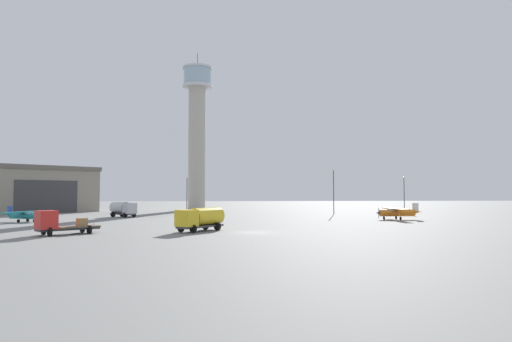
{
  "coord_description": "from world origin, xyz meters",
  "views": [
    {
      "loc": [
        -3.82,
        -52.97,
        4.77
      ],
      "look_at": [
        1.63,
        15.28,
        8.19
      ],
      "focal_mm": 30.76,
      "sensor_mm": 36.0,
      "label": 1
    }
  ],
  "objects_px": {
    "airplane_teal": "(24,215)",
    "traffic_cone_near_left": "(94,224)",
    "control_tower": "(197,126)",
    "truck_flatbed_red": "(57,223)",
    "airplane_orange": "(398,212)",
    "light_post_north": "(187,191)",
    "light_post_east": "(334,188)",
    "light_post_west": "(404,191)",
    "truck_fuel_tanker_silver": "(123,208)",
    "truck_fuel_tanker_yellow": "(201,218)"
  },
  "relations": [
    {
      "from": "airplane_teal",
      "to": "traffic_cone_near_left",
      "type": "relative_size",
      "value": 15.6
    },
    {
      "from": "truck_fuel_tanker_yellow",
      "to": "truck_flatbed_red",
      "type": "height_order",
      "value": "truck_fuel_tanker_yellow"
    },
    {
      "from": "airplane_teal",
      "to": "light_post_north",
      "type": "bearing_deg",
      "value": 71.42
    },
    {
      "from": "truck_fuel_tanker_yellow",
      "to": "light_post_west",
      "type": "height_order",
      "value": "light_post_west"
    },
    {
      "from": "truck_fuel_tanker_silver",
      "to": "airplane_orange",
      "type": "bearing_deg",
      "value": 25.69
    },
    {
      "from": "light_post_west",
      "to": "light_post_east",
      "type": "height_order",
      "value": "light_post_east"
    },
    {
      "from": "airplane_teal",
      "to": "light_post_east",
      "type": "height_order",
      "value": "light_post_east"
    },
    {
      "from": "truck_flatbed_red",
      "to": "light_post_north",
      "type": "height_order",
      "value": "light_post_north"
    },
    {
      "from": "airplane_teal",
      "to": "airplane_orange",
      "type": "xyz_separation_m",
      "value": [
        63.38,
        1.48,
        0.18
      ]
    },
    {
      "from": "airplane_orange",
      "to": "control_tower",
      "type": "bearing_deg",
      "value": -50.4
    },
    {
      "from": "truck_fuel_tanker_yellow",
      "to": "airplane_teal",
      "type": "bearing_deg",
      "value": -82.8
    },
    {
      "from": "light_post_north",
      "to": "truck_fuel_tanker_silver",
      "type": "bearing_deg",
      "value": -126.61
    },
    {
      "from": "truck_fuel_tanker_silver",
      "to": "light_post_north",
      "type": "bearing_deg",
      "value": 92.89
    },
    {
      "from": "truck_flatbed_red",
      "to": "traffic_cone_near_left",
      "type": "bearing_deg",
      "value": -131.16
    },
    {
      "from": "truck_fuel_tanker_yellow",
      "to": "control_tower",
      "type": "bearing_deg",
      "value": -136.22
    },
    {
      "from": "truck_flatbed_red",
      "to": "light_post_east",
      "type": "xyz_separation_m",
      "value": [
        43.44,
        44.16,
        4.58
      ]
    },
    {
      "from": "truck_flatbed_red",
      "to": "light_post_north",
      "type": "relative_size",
      "value": 0.78
    },
    {
      "from": "airplane_orange",
      "to": "traffic_cone_near_left",
      "type": "bearing_deg",
      "value": 15.13
    },
    {
      "from": "control_tower",
      "to": "light_post_north",
      "type": "xyz_separation_m",
      "value": [
        -1.04,
        -21.89,
        -18.68
      ]
    },
    {
      "from": "light_post_north",
      "to": "traffic_cone_near_left",
      "type": "relative_size",
      "value": 15.68
    },
    {
      "from": "truck_fuel_tanker_silver",
      "to": "truck_flatbed_red",
      "type": "height_order",
      "value": "truck_fuel_tanker_silver"
    },
    {
      "from": "truck_flatbed_red",
      "to": "traffic_cone_near_left",
      "type": "relative_size",
      "value": 12.21
    },
    {
      "from": "control_tower",
      "to": "airplane_orange",
      "type": "distance_m",
      "value": 66.48
    },
    {
      "from": "control_tower",
      "to": "light_post_north",
      "type": "bearing_deg",
      "value": -92.73
    },
    {
      "from": "truck_fuel_tanker_silver",
      "to": "light_post_north",
      "type": "xyz_separation_m",
      "value": [
        11.31,
        15.22,
        3.44
      ]
    },
    {
      "from": "airplane_orange",
      "to": "truck_flatbed_red",
      "type": "xyz_separation_m",
      "value": [
        -49.82,
        -24.33,
        -0.04
      ]
    },
    {
      "from": "light_post_east",
      "to": "light_post_north",
      "type": "relative_size",
      "value": 1.18
    },
    {
      "from": "light_post_west",
      "to": "light_post_north",
      "type": "height_order",
      "value": "light_post_west"
    },
    {
      "from": "airplane_teal",
      "to": "traffic_cone_near_left",
      "type": "distance_m",
      "value": 17.31
    },
    {
      "from": "airplane_teal",
      "to": "truck_flatbed_red",
      "type": "bearing_deg",
      "value": -38.3
    },
    {
      "from": "truck_fuel_tanker_yellow",
      "to": "light_post_north",
      "type": "bearing_deg",
      "value": -133.37
    },
    {
      "from": "control_tower",
      "to": "airplane_teal",
      "type": "bearing_deg",
      "value": -116.23
    },
    {
      "from": "light_post_east",
      "to": "traffic_cone_near_left",
      "type": "bearing_deg",
      "value": -143.84
    },
    {
      "from": "control_tower",
      "to": "light_post_west",
      "type": "xyz_separation_m",
      "value": [
        51.22,
        -22.25,
        -18.64
      ]
    },
    {
      "from": "light_post_west",
      "to": "truck_fuel_tanker_yellow",
      "type": "bearing_deg",
      "value": -134.3
    },
    {
      "from": "control_tower",
      "to": "light_post_north",
      "type": "height_order",
      "value": "control_tower"
    },
    {
      "from": "control_tower",
      "to": "traffic_cone_near_left",
      "type": "height_order",
      "value": "control_tower"
    },
    {
      "from": "airplane_teal",
      "to": "light_post_north",
      "type": "height_order",
      "value": "light_post_north"
    },
    {
      "from": "truck_flatbed_red",
      "to": "light_post_west",
      "type": "bearing_deg",
      "value": -179.62
    },
    {
      "from": "control_tower",
      "to": "light_post_east",
      "type": "distance_m",
      "value": 47.09
    },
    {
      "from": "airplane_teal",
      "to": "airplane_orange",
      "type": "distance_m",
      "value": 63.4
    },
    {
      "from": "truck_fuel_tanker_silver",
      "to": "airplane_teal",
      "type": "bearing_deg",
      "value": -93.09
    },
    {
      "from": "control_tower",
      "to": "truck_flatbed_red",
      "type": "height_order",
      "value": "control_tower"
    },
    {
      "from": "truck_fuel_tanker_silver",
      "to": "light_post_north",
      "type": "height_order",
      "value": "light_post_north"
    },
    {
      "from": "light_post_east",
      "to": "traffic_cone_near_left",
      "type": "xyz_separation_m",
      "value": [
        -42.97,
        -31.4,
        -5.65
      ]
    },
    {
      "from": "light_post_east",
      "to": "truck_flatbed_red",
      "type": "bearing_deg",
      "value": -134.53
    },
    {
      "from": "airplane_teal",
      "to": "light_post_east",
      "type": "relative_size",
      "value": 0.85
    },
    {
      "from": "airplane_teal",
      "to": "traffic_cone_near_left",
      "type": "bearing_deg",
      "value": -14.71
    },
    {
      "from": "truck_fuel_tanker_yellow",
      "to": "light_post_north",
      "type": "relative_size",
      "value": 0.77
    },
    {
      "from": "light_post_west",
      "to": "light_post_east",
      "type": "xyz_separation_m",
      "value": [
        -19.36,
        -7.47,
        0.76
      ]
    }
  ]
}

